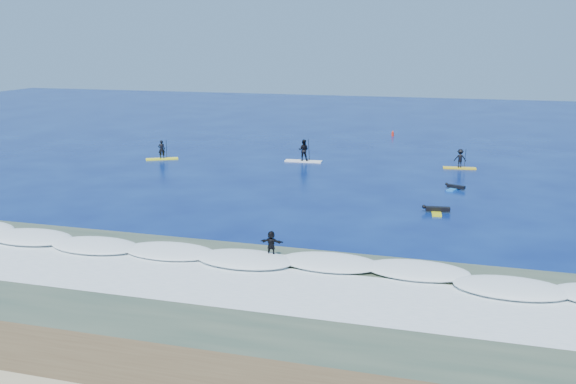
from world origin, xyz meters
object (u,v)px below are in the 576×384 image
(sup_paddler_left, at_px, (162,153))
(sup_paddler_center, at_px, (304,152))
(sup_paddler_right, at_px, (460,160))
(prone_paddler_near, at_px, (436,210))
(marker_buoy, at_px, (393,134))
(wave_surfer, at_px, (271,245))
(prone_paddler_far, at_px, (455,188))

(sup_paddler_left, distance_m, sup_paddler_center, 12.47)
(sup_paddler_left, height_order, sup_paddler_right, sup_paddler_left)
(prone_paddler_near, relative_size, marker_buoy, 3.31)
(sup_paddler_left, height_order, prone_paddler_near, sup_paddler_left)
(marker_buoy, bearing_deg, sup_paddler_center, -108.09)
(wave_surfer, bearing_deg, prone_paddler_near, 56.58)
(prone_paddler_near, height_order, prone_paddler_far, prone_paddler_near)
(prone_paddler_far, bearing_deg, prone_paddler_near, -165.98)
(sup_paddler_right, bearing_deg, marker_buoy, 108.73)
(prone_paddler_far, xyz_separation_m, marker_buoy, (-7.40, 23.97, 0.16))
(sup_paddler_left, height_order, wave_surfer, sup_paddler_left)
(sup_paddler_right, relative_size, wave_surfer, 1.47)
(prone_paddler_near, distance_m, marker_buoy, 31.29)
(prone_paddler_near, relative_size, prone_paddler_far, 1.16)
(prone_paddler_near, distance_m, wave_surfer, 13.17)
(sup_paddler_left, xyz_separation_m, sup_paddler_center, (12.22, 2.43, 0.23))
(sup_paddler_center, relative_size, marker_buoy, 4.88)
(sup_paddler_left, relative_size, prone_paddler_near, 1.27)
(sup_paddler_center, xyz_separation_m, sup_paddler_right, (13.02, 0.65, -0.12))
(sup_paddler_left, distance_m, sup_paddler_right, 25.44)
(prone_paddler_near, xyz_separation_m, wave_surfer, (-7.06, -11.11, 0.61))
(prone_paddler_near, distance_m, prone_paddler_far, 6.69)
(prone_paddler_far, bearing_deg, sup_paddler_center, 83.04)
(sup_paddler_right, xyz_separation_m, prone_paddler_far, (-0.10, -7.70, -0.59))
(sup_paddler_right, distance_m, marker_buoy, 17.92)
(sup_paddler_left, xyz_separation_m, sup_paddler_right, (25.25, 3.09, 0.11))
(sup_paddler_left, height_order, sup_paddler_center, sup_paddler_center)
(sup_paddler_center, relative_size, prone_paddler_far, 1.71)
(sup_paddler_center, bearing_deg, prone_paddler_near, -51.54)
(sup_paddler_center, bearing_deg, prone_paddler_far, -31.49)
(sup_paddler_left, relative_size, marker_buoy, 4.20)
(sup_paddler_center, bearing_deg, sup_paddler_left, -171.66)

